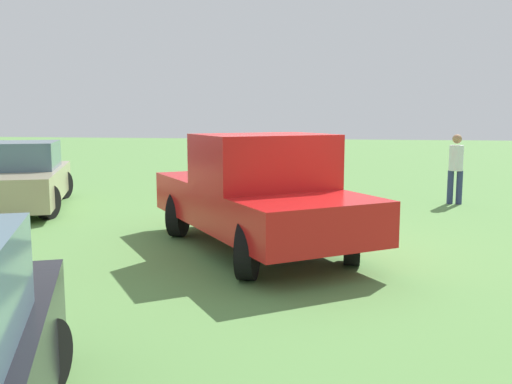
% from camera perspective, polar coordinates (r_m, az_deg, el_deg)
% --- Properties ---
extents(ground_plane, '(80.00, 80.00, 0.00)m').
position_cam_1_polar(ground_plane, '(8.84, 3.09, -5.74)').
color(ground_plane, '#5B8C47').
extents(pickup_truck, '(4.72, 4.14, 1.80)m').
position_cam_1_polar(pickup_truck, '(8.49, 0.33, 0.07)').
color(pickup_truck, black).
rests_on(pickup_truck, ground_plane).
extents(sedan_far, '(4.68, 3.34, 1.48)m').
position_cam_1_polar(sedan_far, '(13.48, -23.03, 1.34)').
color(sedan_far, black).
rests_on(sedan_far, ground_plane).
extents(person_visitor, '(0.36, 0.36, 1.64)m').
position_cam_1_polar(person_visitor, '(13.82, 19.79, 2.60)').
color(person_visitor, navy).
rests_on(person_visitor, ground_plane).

